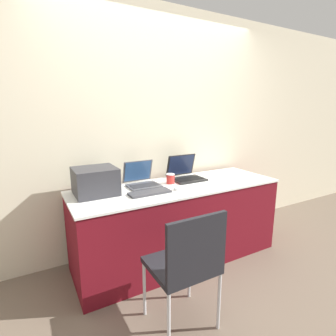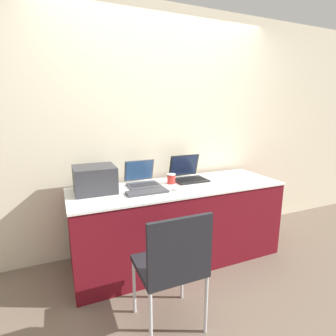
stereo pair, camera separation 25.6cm
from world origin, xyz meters
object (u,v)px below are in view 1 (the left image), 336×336
external_keyboard (150,193)px  mouse (177,188)px  laptop_right (186,174)px  coffee_cup (170,179)px  printer (95,180)px  laptop_left (142,180)px  chair (187,261)px

external_keyboard → mouse: mouse is taller
laptop_right → coffee_cup: bearing=-163.1°
printer → laptop_right: (0.98, 0.05, -0.07)m
laptop_left → chair: laptop_left is taller
mouse → printer: bearing=160.3°
laptop_right → chair: laptop_right is taller
coffee_cup → chair: (-0.39, -0.92, -0.31)m
external_keyboard → chair: (-0.07, -0.72, -0.27)m
external_keyboard → coffee_cup: coffee_cup is taller
coffee_cup → chair: bearing=-113.2°
laptop_right → mouse: bearing=-134.5°
external_keyboard → coffee_cup: size_ratio=3.80×
chair → coffee_cup: bearing=66.8°
laptop_right → external_keyboard: 0.62m
coffee_cup → chair: size_ratio=0.11×
printer → coffee_cup: printer is taller
laptop_left → printer: bearing=-173.7°
printer → laptop_right: laptop_right is taller
mouse → coffee_cup: bearing=74.8°
external_keyboard → chair: 0.77m
external_keyboard → laptop_left: bearing=81.7°
laptop_left → laptop_right: laptop_right is taller
external_keyboard → coffee_cup: bearing=31.4°
mouse → chair: chair is taller
coffee_cup → mouse: bearing=-105.2°
chair → printer: bearing=110.8°
printer → laptop_right: bearing=2.8°
printer → laptop_left: same height
printer → chair: bearing=-69.2°
mouse → laptop_left: bearing=127.1°
chair → laptop_right: bearing=57.8°
laptop_left → laptop_right: 0.52m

